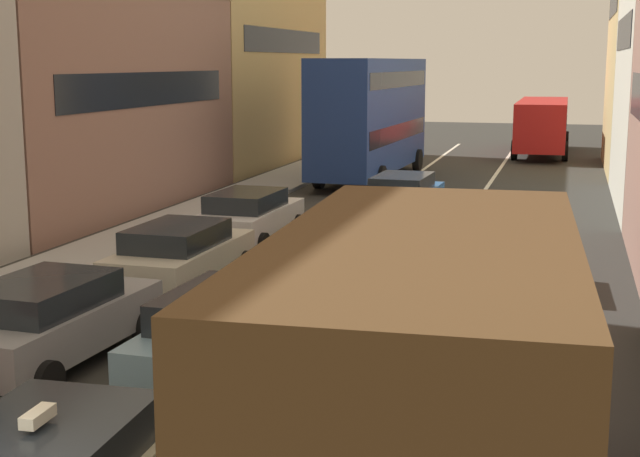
{
  "coord_description": "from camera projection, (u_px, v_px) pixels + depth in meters",
  "views": [
    {
      "loc": [
        4.83,
        -5.43,
        4.94
      ],
      "look_at": [
        0.0,
        12.0,
        1.6
      ],
      "focal_mm": 50.85,
      "sensor_mm": 36.0,
      "label": 1
    }
  ],
  "objects": [
    {
      "name": "wagon_left_lane_second",
      "position": [
        49.0,
        319.0,
        14.78
      ],
      "size": [
        2.24,
        4.39,
        1.49
      ],
      "rotation": [
        0.0,
        0.0,
        1.52
      ],
      "color": "gray",
      "rests_on": "ground"
    },
    {
      "name": "bus_mid_queue_primary",
      "position": [
        371.0,
        113.0,
        37.85
      ],
      "size": [
        3.13,
        10.6,
        5.06
      ],
      "rotation": [
        0.0,
        0.0,
        1.53
      ],
      "color": "navy",
      "rests_on": "ground"
    },
    {
      "name": "sedan_centre_lane_second",
      "position": [
        229.0,
        331.0,
        14.13
      ],
      "size": [
        2.18,
        4.36,
        1.49
      ],
      "rotation": [
        0.0,
        0.0,
        1.54
      ],
      "color": "#759EB7",
      "rests_on": "ground"
    },
    {
      "name": "sedan_centre_lane_fifth",
      "position": [
        403.0,
        196.0,
        28.25
      ],
      "size": [
        2.21,
        4.37,
        1.49
      ],
      "rotation": [
        0.0,
        0.0,
        1.53
      ],
      "color": "#194C8C",
      "rests_on": "ground"
    },
    {
      "name": "wagon_right_lane_far",
      "position": [
        494.0,
        249.0,
        20.3
      ],
      "size": [
        2.17,
        4.36,
        1.49
      ],
      "rotation": [
        0.0,
        0.0,
        1.6
      ],
      "color": "#A51E1E",
      "rests_on": "ground"
    },
    {
      "name": "lane_stripe_left",
      "position": [
        337.0,
        231.0,
        26.71
      ],
      "size": [
        0.16,
        60.0,
        0.01
      ],
      "primitive_type": "cube",
      "color": "silver",
      "rests_on": "ground"
    },
    {
      "name": "bus_far_queue_secondary",
      "position": [
        542.0,
        122.0,
        48.59
      ],
      "size": [
        2.83,
        10.51,
        2.9
      ],
      "rotation": [
        0.0,
        0.0,
        1.57
      ],
      "color": "#B21919",
      "rests_on": "ground"
    },
    {
      "name": "removalist_box_truck",
      "position": [
        432.0,
        387.0,
        8.38
      ],
      "size": [
        3.0,
        7.8,
        3.58
      ],
      "rotation": [
        0.0,
        0.0,
        1.62
      ],
      "color": "navy",
      "rests_on": "ground"
    },
    {
      "name": "lane_stripe_right",
      "position": [
        452.0,
        237.0,
        25.82
      ],
      "size": [
        0.16,
        60.0,
        0.01
      ],
      "primitive_type": "cube",
      "color": "silver",
      "rests_on": "ground"
    },
    {
      "name": "coupe_centre_lane_fourth",
      "position": [
        372.0,
        221.0,
        23.95
      ],
      "size": [
        2.19,
        4.36,
        1.49
      ],
      "rotation": [
        0.0,
        0.0,
        1.61
      ],
      "color": "#B29319",
      "rests_on": "ground"
    },
    {
      "name": "sidewalk_left",
      "position": [
        181.0,
        221.0,
        28.01
      ],
      "size": [
        2.6,
        64.0,
        0.14
      ],
      "primitive_type": "cube",
      "color": "#AAAAAA",
      "rests_on": "ground"
    },
    {
      "name": "sedan_left_lane_fourth",
      "position": [
        248.0,
        216.0,
        24.66
      ],
      "size": [
        2.13,
        4.34,
        1.49
      ],
      "rotation": [
        0.0,
        0.0,
        1.55
      ],
      "color": "silver",
      "rests_on": "ground"
    },
    {
      "name": "sedan_left_lane_third",
      "position": [
        180.0,
        255.0,
        19.69
      ],
      "size": [
        2.12,
        4.33,
        1.49
      ],
      "rotation": [
        0.0,
        0.0,
        1.55
      ],
      "color": "beige",
      "rests_on": "ground"
    },
    {
      "name": "hatchback_centre_lane_third",
      "position": [
        326.0,
        267.0,
        18.57
      ],
      "size": [
        2.13,
        4.34,
        1.49
      ],
      "rotation": [
        0.0,
        0.0,
        1.55
      ],
      "color": "#19592D",
      "rests_on": "ground"
    },
    {
      "name": "sedan_right_lane_behind_truck",
      "position": [
        466.0,
        313.0,
        15.14
      ],
      "size": [
        2.14,
        4.34,
        1.49
      ],
      "rotation": [
        0.0,
        0.0,
        1.55
      ],
      "color": "black",
      "rests_on": "ground"
    },
    {
      "name": "building_row_left",
      "position": [
        38.0,
        42.0,
        29.36
      ],
      "size": [
        7.2,
        43.9,
        13.19
      ],
      "rotation": [
        0.0,
        0.0,
        1.57
      ],
      "color": "#B2ADA3",
      "rests_on": "ground"
    }
  ]
}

